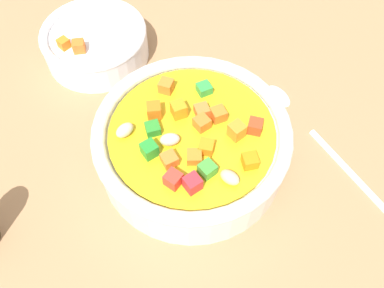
{
  "coord_description": "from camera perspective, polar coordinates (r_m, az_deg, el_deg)",
  "views": [
    {
      "loc": [
        19.8,
        -12.53,
        39.69
      ],
      "look_at": [
        0.0,
        0.0,
        2.98
      ],
      "focal_mm": 37.7,
      "sensor_mm": 36.0,
      "label": 1
    }
  ],
  "objects": [
    {
      "name": "spoon",
      "position": [
        0.5,
        16.25,
        2.45
      ],
      "size": [
        20.38,
        2.25,
        1.0
      ],
      "rotation": [
        0.0,
        0.0,
        3.13
      ],
      "color": "silver",
      "rests_on": "ground_plane"
    },
    {
      "name": "ground_plane",
      "position": [
        0.47,
        0.0,
        -2.61
      ],
      "size": [
        140.0,
        140.0,
        2.0
      ],
      "primitive_type": "cube",
      "color": "#9E754F"
    },
    {
      "name": "side_bowl_small",
      "position": [
        0.56,
        -13.51,
        13.81
      ],
      "size": [
        13.71,
        13.71,
        5.11
      ],
      "color": "white",
      "rests_on": "ground_plane"
    },
    {
      "name": "soup_bowl_main",
      "position": [
        0.43,
        -0.0,
        0.22
      ],
      "size": [
        20.84,
        20.84,
        7.06
      ],
      "color": "white",
      "rests_on": "ground_plane"
    }
  ]
}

